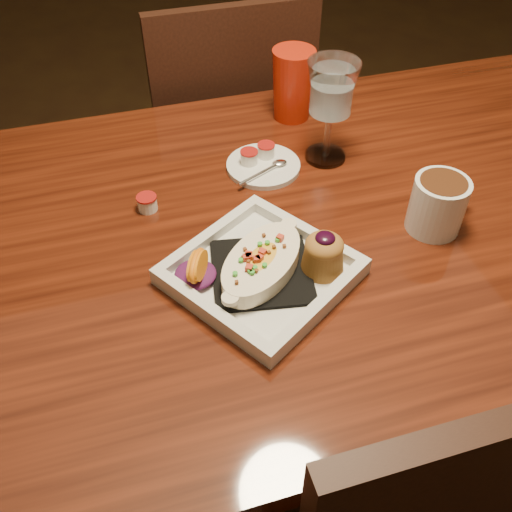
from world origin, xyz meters
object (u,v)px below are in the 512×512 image
object	(u,v)px
table	(307,257)
goblet	(331,94)
saucer	(262,164)
plate	(269,266)
chair_far	(226,142)
coffee_mug	(439,202)
red_tumbler	(293,85)

from	to	relation	value
table	goblet	distance (m)	0.30
goblet	saucer	distance (m)	0.18
table	plate	world-z (taller)	plate
table	chair_far	size ratio (longest dim) A/B	1.61
chair_far	saucer	xyz separation A→B (m)	(-0.04, -0.46, 0.25)
coffee_mug	chair_far	bearing A→B (deg)	85.36
chair_far	goblet	xyz separation A→B (m)	(0.09, -0.47, 0.38)
saucer	red_tumbler	world-z (taller)	red_tumbler
plate	table	bearing A→B (deg)	13.36
goblet	red_tumbler	xyz separation A→B (m)	(-0.01, 0.17, -0.06)
plate	red_tumbler	distance (m)	0.49
chair_far	saucer	world-z (taller)	chair_far
coffee_mug	goblet	world-z (taller)	goblet
table	red_tumbler	distance (m)	0.38
coffee_mug	goblet	size ratio (longest dim) A/B	0.64
table	chair_far	distance (m)	0.65
table	red_tumbler	bearing A→B (deg)	76.73
plate	red_tumbler	xyz separation A→B (m)	(0.19, 0.44, 0.05)
coffee_mug	red_tumbler	size ratio (longest dim) A/B	0.85
chair_far	plate	world-z (taller)	chair_far
plate	coffee_mug	xyz separation A→B (m)	(0.31, 0.04, 0.03)
plate	goblet	size ratio (longest dim) A/B	1.69
saucer	plate	bearing A→B (deg)	-104.79
coffee_mug	plate	bearing A→B (deg)	166.66
red_tumbler	goblet	bearing A→B (deg)	-85.23
table	saucer	bearing A→B (deg)	103.03
goblet	saucer	world-z (taller)	goblet
plate	red_tumbler	size ratio (longest dim) A/B	2.27
table	chair_far	xyz separation A→B (m)	(-0.00, 0.63, -0.15)
chair_far	plate	xyz separation A→B (m)	(-0.11, -0.75, 0.27)
plate	coffee_mug	size ratio (longest dim) A/B	2.65
plate	saucer	distance (m)	0.29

